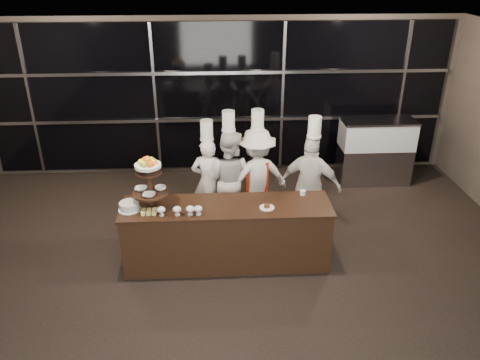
{
  "coord_description": "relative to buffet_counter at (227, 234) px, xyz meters",
  "views": [
    {
      "loc": [
        -0.08,
        -3.71,
        3.98
      ],
      "look_at": [
        0.24,
        2.11,
        1.15
      ],
      "focal_mm": 35.0,
      "sensor_mm": 36.0,
      "label": 1
    }
  ],
  "objects": [
    {
      "name": "room",
      "position": [
        -0.04,
        -1.81,
        1.03
      ],
      "size": [
        10.0,
        10.0,
        10.0
      ],
      "color": "black",
      "rests_on": "ground"
    },
    {
      "name": "window_wall",
      "position": [
        -0.04,
        3.13,
        1.04
      ],
      "size": [
        8.6,
        0.1,
        2.8
      ],
      "color": "black",
      "rests_on": "ground"
    },
    {
      "name": "buffet_counter",
      "position": [
        0.0,
        0.0,
        0.0
      ],
      "size": [
        2.84,
        0.74,
        0.92
      ],
      "color": "black",
      "rests_on": "ground"
    },
    {
      "name": "display_stand",
      "position": [
        -1.0,
        -0.0,
        0.87
      ],
      "size": [
        0.48,
        0.48,
        0.74
      ],
      "color": "black",
      "rests_on": "buffet_counter"
    },
    {
      "name": "compotes",
      "position": [
        -0.58,
        -0.22,
        0.54
      ],
      "size": [
        0.59,
        0.11,
        0.12
      ],
      "color": "silver",
      "rests_on": "buffet_counter"
    },
    {
      "name": "layer_cake",
      "position": [
        -1.28,
        -0.05,
        0.51
      ],
      "size": [
        0.3,
        0.3,
        0.11
      ],
      "color": "white",
      "rests_on": "buffet_counter"
    },
    {
      "name": "pastry_squares",
      "position": [
        -1.02,
        -0.17,
        0.48
      ],
      "size": [
        0.2,
        0.13,
        0.05
      ],
      "color": "#F9E979",
      "rests_on": "buffet_counter"
    },
    {
      "name": "small_plate",
      "position": [
        0.54,
        -0.1,
        0.47
      ],
      "size": [
        0.2,
        0.2,
        0.05
      ],
      "color": "white",
      "rests_on": "buffet_counter"
    },
    {
      "name": "chef_cup",
      "position": [
        1.08,
        0.25,
        0.49
      ],
      "size": [
        0.08,
        0.08,
        0.07
      ],
      "primitive_type": "cylinder",
      "color": "white",
      "rests_on": "buffet_counter"
    },
    {
      "name": "display_case",
      "position": [
        2.87,
        2.49,
        0.22
      ],
      "size": [
        1.35,
        0.59,
        1.24
      ],
      "color": "#A5A5AA",
      "rests_on": "ground"
    },
    {
      "name": "chef_a",
      "position": [
        -0.26,
        1.12,
        0.3
      ],
      "size": [
        0.57,
        0.41,
        1.75
      ],
      "color": "white",
      "rests_on": "ground"
    },
    {
      "name": "chef_b",
      "position": [
        0.07,
        1.09,
        0.35
      ],
      "size": [
        0.96,
        0.88,
        1.9
      ],
      "color": "silver",
      "rests_on": "ground"
    },
    {
      "name": "chef_c",
      "position": [
        0.51,
        1.09,
        0.35
      ],
      "size": [
        1.16,
        0.84,
        1.91
      ],
      "color": "silver",
      "rests_on": "ground"
    },
    {
      "name": "chef_d",
      "position": [
        1.3,
        0.76,
        0.35
      ],
      "size": [
        1.01,
        0.71,
        1.9
      ],
      "color": "white",
      "rests_on": "ground"
    }
  ]
}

